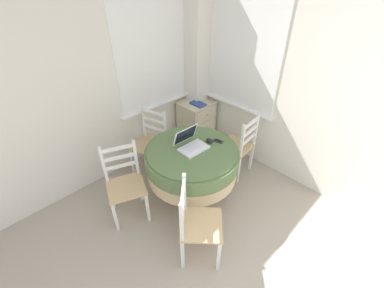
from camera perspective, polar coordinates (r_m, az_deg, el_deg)
The scene contains 11 objects.
corner_room_shell at distance 2.80m, azimuth 3.97°, elevation 10.64°, with size 4.41×4.83×2.55m.
round_dining_table at distance 2.96m, azimuth -0.05°, elevation -3.79°, with size 1.07×1.07×0.74m.
laptop at distance 2.88m, azimuth -0.27°, elevation 0.10°, with size 0.33×0.30×0.22m.
computer_mouse at distance 2.98m, azimuth 3.91°, elevation 0.75°, with size 0.06×0.10×0.05m.
cell_phone at distance 3.01m, azimuth 5.85°, elevation 0.67°, with size 0.08×0.13×0.01m.
dining_chair_near_back_window at distance 3.53m, azimuth -9.24°, elevation 0.17°, with size 0.49×0.50×0.91m.
dining_chair_near_right_window at distance 3.48m, azimuth 10.34°, elevation -0.55°, with size 0.44×0.43×0.91m.
dining_chair_camera_near at distance 2.53m, azimuth 1.06°, elevation -17.32°, with size 0.56×0.56×0.91m.
dining_chair_left_flank at distance 2.97m, azimuth -14.59°, elevation -8.66°, with size 0.52×0.51×0.91m.
corner_cabinet at distance 4.14m, azimuth 0.95°, elevation 4.95°, with size 0.49×0.47×0.70m.
book_on_cabinet at distance 3.90m, azimuth 1.35°, elevation 8.91°, with size 0.15×0.23×0.02m.
Camera 1 is at (-0.66, 0.21, 2.46)m, focal length 24.00 mm.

